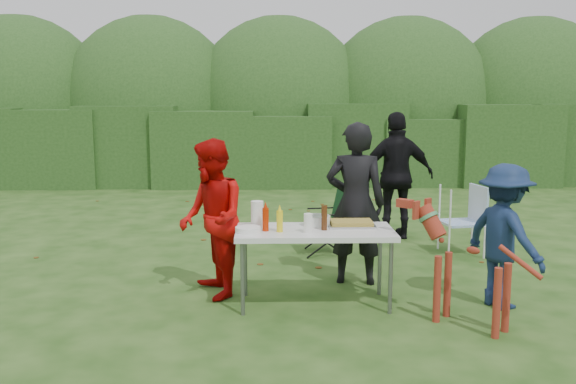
{
  "coord_description": "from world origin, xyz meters",
  "views": [
    {
      "loc": [
        -0.2,
        -5.82,
        1.99
      ],
      "look_at": [
        -0.03,
        0.5,
        1.0
      ],
      "focal_mm": 38.0,
      "sensor_mm": 36.0,
      "label": 1
    }
  ],
  "objects_px": {
    "person_red_jacket": "(212,219)",
    "dog": "(472,269)",
    "mustard_bottle": "(280,221)",
    "paper_towel_roll": "(257,214)",
    "person_black_puffy": "(397,176)",
    "folding_table": "(315,235)",
    "lawn_chair": "(462,220)",
    "child": "(504,236)",
    "ketchup_bottle": "(266,219)",
    "camping_chair": "(326,220)",
    "person_cook": "(355,204)",
    "beer_bottle": "(324,218)"
  },
  "relations": [
    {
      "from": "dog",
      "to": "folding_table",
      "type": "bearing_deg",
      "value": 18.79
    },
    {
      "from": "mustard_bottle",
      "to": "paper_towel_roll",
      "type": "height_order",
      "value": "paper_towel_roll"
    },
    {
      "from": "camping_chair",
      "to": "person_cook",
      "type": "bearing_deg",
      "value": 89.35
    },
    {
      "from": "beer_bottle",
      "to": "paper_towel_roll",
      "type": "height_order",
      "value": "paper_towel_roll"
    },
    {
      "from": "dog",
      "to": "camping_chair",
      "type": "bearing_deg",
      "value": -24.11
    },
    {
      "from": "child",
      "to": "beer_bottle",
      "type": "height_order",
      "value": "child"
    },
    {
      "from": "mustard_bottle",
      "to": "ketchup_bottle",
      "type": "bearing_deg",
      "value": 162.8
    },
    {
      "from": "dog",
      "to": "mustard_bottle",
      "type": "height_order",
      "value": "dog"
    },
    {
      "from": "camping_chair",
      "to": "folding_table",
      "type": "bearing_deg",
      "value": 72.14
    },
    {
      "from": "folding_table",
      "to": "dog",
      "type": "relative_size",
      "value": 1.37
    },
    {
      "from": "child",
      "to": "paper_towel_roll",
      "type": "distance_m",
      "value": 2.36
    },
    {
      "from": "folding_table",
      "to": "dog",
      "type": "xyz_separation_m",
      "value": [
        1.32,
        -0.62,
        -0.17
      ]
    },
    {
      "from": "mustard_bottle",
      "to": "paper_towel_roll",
      "type": "xyz_separation_m",
      "value": [
        -0.21,
        0.19,
        0.03
      ]
    },
    {
      "from": "camping_chair",
      "to": "mustard_bottle",
      "type": "distance_m",
      "value": 2.17
    },
    {
      "from": "camping_chair",
      "to": "paper_towel_roll",
      "type": "height_order",
      "value": "paper_towel_roll"
    },
    {
      "from": "person_black_puffy",
      "to": "ketchup_bottle",
      "type": "distance_m",
      "value": 3.35
    },
    {
      "from": "person_black_puffy",
      "to": "camping_chair",
      "type": "xyz_separation_m",
      "value": [
        -1.07,
        -0.81,
        -0.46
      ]
    },
    {
      "from": "mustard_bottle",
      "to": "beer_bottle",
      "type": "xyz_separation_m",
      "value": [
        0.42,
        0.06,
        0.02
      ]
    },
    {
      "from": "person_cook",
      "to": "camping_chair",
      "type": "bearing_deg",
      "value": -70.73
    },
    {
      "from": "person_cook",
      "to": "child",
      "type": "xyz_separation_m",
      "value": [
        1.31,
        -0.79,
        -0.18
      ]
    },
    {
      "from": "dog",
      "to": "camping_chair",
      "type": "relative_size",
      "value": 1.26
    },
    {
      "from": "child",
      "to": "ketchup_bottle",
      "type": "xyz_separation_m",
      "value": [
        -2.26,
        0.05,
        0.16
      ]
    },
    {
      "from": "person_cook",
      "to": "person_red_jacket",
      "type": "xyz_separation_m",
      "value": [
        -1.49,
        -0.42,
        -0.07
      ]
    },
    {
      "from": "lawn_chair",
      "to": "beer_bottle",
      "type": "xyz_separation_m",
      "value": [
        -1.92,
        -1.9,
        0.42
      ]
    },
    {
      "from": "person_cook",
      "to": "ketchup_bottle",
      "type": "xyz_separation_m",
      "value": [
        -0.95,
        -0.74,
        -0.02
      ]
    },
    {
      "from": "lawn_chair",
      "to": "person_cook",
      "type": "bearing_deg",
      "value": 28.17
    },
    {
      "from": "camping_chair",
      "to": "lawn_chair",
      "type": "distance_m",
      "value": 1.73
    },
    {
      "from": "folding_table",
      "to": "ketchup_bottle",
      "type": "height_order",
      "value": "ketchup_bottle"
    },
    {
      "from": "mustard_bottle",
      "to": "beer_bottle",
      "type": "height_order",
      "value": "beer_bottle"
    },
    {
      "from": "folding_table",
      "to": "beer_bottle",
      "type": "bearing_deg",
      "value": -14.2
    },
    {
      "from": "folding_table",
      "to": "person_red_jacket",
      "type": "height_order",
      "value": "person_red_jacket"
    },
    {
      "from": "camping_chair",
      "to": "child",
      "type": "bearing_deg",
      "value": 116.6
    },
    {
      "from": "child",
      "to": "mustard_bottle",
      "type": "height_order",
      "value": "child"
    },
    {
      "from": "person_red_jacket",
      "to": "lawn_chair",
      "type": "height_order",
      "value": "person_red_jacket"
    },
    {
      "from": "person_cook",
      "to": "camping_chair",
      "type": "distance_m",
      "value": 1.35
    },
    {
      "from": "beer_bottle",
      "to": "child",
      "type": "bearing_deg",
      "value": -2.52
    },
    {
      "from": "folding_table",
      "to": "lawn_chair",
      "type": "relative_size",
      "value": 1.69
    },
    {
      "from": "child",
      "to": "folding_table",
      "type": "bearing_deg",
      "value": 60.64
    },
    {
      "from": "child",
      "to": "camping_chair",
      "type": "bearing_deg",
      "value": 10.07
    },
    {
      "from": "lawn_chair",
      "to": "mustard_bottle",
      "type": "xyz_separation_m",
      "value": [
        -2.34,
        -1.96,
        0.4
      ]
    },
    {
      "from": "paper_towel_roll",
      "to": "person_cook",
      "type": "bearing_deg",
      "value": 29.96
    },
    {
      "from": "person_red_jacket",
      "to": "dog",
      "type": "height_order",
      "value": "person_red_jacket"
    },
    {
      "from": "person_cook",
      "to": "ketchup_bottle",
      "type": "bearing_deg",
      "value": 48.15
    },
    {
      "from": "ketchup_bottle",
      "to": "paper_towel_roll",
      "type": "relative_size",
      "value": 0.85
    },
    {
      "from": "person_red_jacket",
      "to": "beer_bottle",
      "type": "height_order",
      "value": "person_red_jacket"
    },
    {
      "from": "paper_towel_roll",
      "to": "person_red_jacket",
      "type": "bearing_deg",
      "value": 159.23
    },
    {
      "from": "folding_table",
      "to": "child",
      "type": "height_order",
      "value": "child"
    },
    {
      "from": "folding_table",
      "to": "camping_chair",
      "type": "xyz_separation_m",
      "value": [
        0.28,
        1.96,
        -0.25
      ]
    },
    {
      "from": "person_black_puffy",
      "to": "paper_towel_roll",
      "type": "bearing_deg",
      "value": 49.69
    },
    {
      "from": "folding_table",
      "to": "ketchup_bottle",
      "type": "relative_size",
      "value": 6.82
    }
  ]
}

